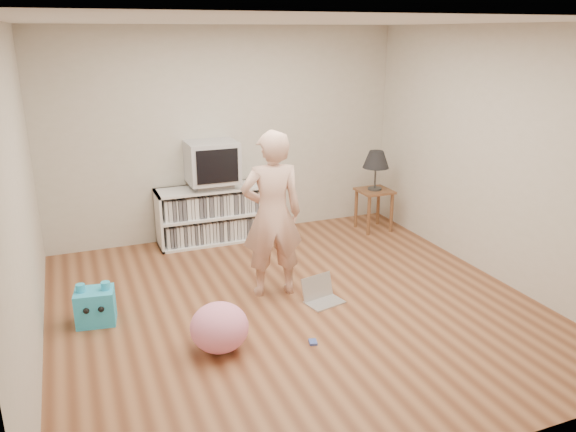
% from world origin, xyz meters
% --- Properties ---
extents(ground, '(4.50, 4.50, 0.00)m').
position_xyz_m(ground, '(0.00, 0.00, 0.00)').
color(ground, brown).
rests_on(ground, ground).
extents(walls, '(4.52, 4.52, 2.60)m').
position_xyz_m(walls, '(0.00, 0.00, 1.30)').
color(walls, beige).
rests_on(walls, ground).
extents(ceiling, '(4.50, 4.50, 0.01)m').
position_xyz_m(ceiling, '(0.00, 0.00, 2.60)').
color(ceiling, white).
rests_on(ceiling, walls).
extents(media_unit, '(1.40, 0.45, 0.70)m').
position_xyz_m(media_unit, '(-0.26, 2.04, 0.35)').
color(media_unit, white).
rests_on(media_unit, ground).
extents(dvd_deck, '(0.45, 0.35, 0.07)m').
position_xyz_m(dvd_deck, '(-0.26, 2.02, 0.73)').
color(dvd_deck, gray).
rests_on(dvd_deck, media_unit).
extents(crt_tv, '(0.60, 0.53, 0.50)m').
position_xyz_m(crt_tv, '(-0.26, 2.02, 1.02)').
color(crt_tv, '#B1B1B7').
rests_on(crt_tv, dvd_deck).
extents(side_table, '(0.42, 0.42, 0.55)m').
position_xyz_m(side_table, '(1.81, 1.65, 0.42)').
color(side_table, brown).
rests_on(side_table, ground).
extents(table_lamp, '(0.34, 0.34, 0.52)m').
position_xyz_m(table_lamp, '(1.81, 1.65, 0.94)').
color(table_lamp, '#333333').
rests_on(table_lamp, side_table).
extents(person, '(0.66, 0.48, 1.66)m').
position_xyz_m(person, '(-0.09, 0.36, 0.83)').
color(person, beige).
rests_on(person, ground).
extents(laptop, '(0.41, 0.35, 0.24)m').
position_xyz_m(laptop, '(0.28, 0.00, 0.07)').
color(laptop, silver).
rests_on(laptop, ground).
extents(playing_cards, '(0.09, 0.10, 0.02)m').
position_xyz_m(playing_cards, '(-0.12, -0.69, 0.01)').
color(playing_cards, '#4258B0').
rests_on(playing_cards, ground).
extents(plush_blue, '(0.37, 0.33, 0.39)m').
position_xyz_m(plush_blue, '(-1.80, 0.37, 0.17)').
color(plush_blue, '#29AFE1').
rests_on(plush_blue, ground).
extents(plush_pink, '(0.63, 0.63, 0.41)m').
position_xyz_m(plush_pink, '(-0.88, -0.49, 0.21)').
color(plush_pink, pink).
rests_on(plush_pink, ground).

